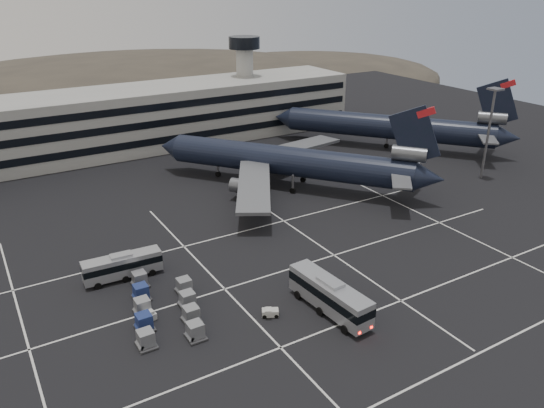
{
  "coord_description": "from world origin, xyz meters",
  "views": [
    {
      "loc": [
        -31.39,
        -50.43,
        37.79
      ],
      "look_at": [
        8.04,
        15.24,
        5.0
      ],
      "focal_mm": 35.0,
      "sensor_mm": 36.0,
      "label": 1
    }
  ],
  "objects": [
    {
      "name": "tug_a",
      "position": [
        -16.61,
        2.82,
        0.56
      ],
      "size": [
        1.5,
        2.13,
        1.25
      ],
      "rotation": [
        0.0,
        0.0,
        0.18
      ],
      "color": "#BBBBB6",
      "rests_on": "ground"
    },
    {
      "name": "uld_cluster",
      "position": [
        -14.81,
        2.88,
        0.99
      ],
      "size": [
        10.49,
        16.98,
        2.03
      ],
      "rotation": [
        0.0,
        0.0,
        -0.26
      ],
      "color": "#2D2D30",
      "rests_on": "ground"
    },
    {
      "name": "tug_b",
      "position": [
        -3.86,
        -4.29,
        0.56
      ],
      "size": [
        2.28,
        1.96,
        1.26
      ],
      "rotation": [
        0.0,
        0.0,
        1.09
      ],
      "color": "#BBBBB6",
      "rests_on": "ground"
    },
    {
      "name": "bus_far",
      "position": [
        -16.57,
        13.6,
        2.03
      ],
      "size": [
        10.62,
        3.06,
        3.71
      ],
      "rotation": [
        0.0,
        0.0,
        1.52
      ],
      "color": "#A1A4A9",
      "rests_on": "ground"
    },
    {
      "name": "bus_near",
      "position": [
        2.77,
        -7.15,
        2.44
      ],
      "size": [
        3.91,
        12.82,
        4.46
      ],
      "rotation": [
        0.0,
        0.0,
        0.07
      ],
      "color": "#A1A4A9",
      "rests_on": "ground"
    },
    {
      "name": "ground",
      "position": [
        0.0,
        0.0,
        0.0
      ],
      "size": [
        260.0,
        260.0,
        0.0
      ],
      "primitive_type": "plane",
      "color": "black",
      "rests_on": "ground"
    },
    {
      "name": "trijet_far",
      "position": [
        55.95,
        39.81,
        5.43
      ],
      "size": [
        41.13,
        48.12,
        18.08
      ],
      "rotation": [
        0.0,
        0.0,
        0.68
      ],
      "color": "black",
      "rests_on": "ground"
    },
    {
      "name": "hills",
      "position": [
        17.99,
        170.0,
        -12.07
      ],
      "size": [
        352.0,
        180.0,
        44.0
      ],
      "color": "#38332B",
      "rests_on": "ground"
    },
    {
      "name": "terminal",
      "position": [
        -2.95,
        71.14,
        6.93
      ],
      "size": [
        125.0,
        26.0,
        24.0
      ],
      "color": "gray",
      "rests_on": "ground"
    },
    {
      "name": "lane_markings",
      "position": [
        0.95,
        0.72,
        0.01
      ],
      "size": [
        90.0,
        55.62,
        0.01
      ],
      "color": "silver",
      "rests_on": "ground"
    },
    {
      "name": "lightpole_right",
      "position": [
        58.0,
        15.0,
        11.82
      ],
      "size": [
        2.4,
        2.4,
        18.28
      ],
      "color": "slate",
      "rests_on": "ground"
    },
    {
      "name": "trijet_main",
      "position": [
        21.69,
        30.84,
        5.25
      ],
      "size": [
        40.65,
        48.55,
        18.08
      ],
      "rotation": [
        0.0,
        0.0,
        0.66
      ],
      "color": "black",
      "rests_on": "ground"
    }
  ]
}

